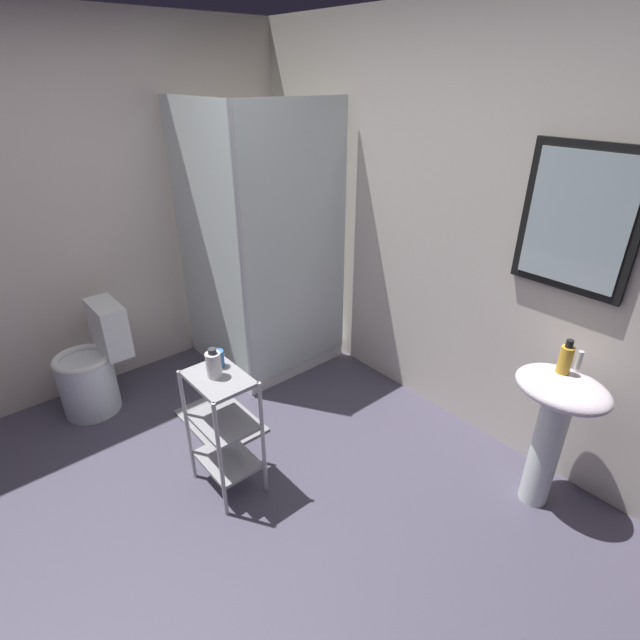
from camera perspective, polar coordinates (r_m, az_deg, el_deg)
ground_plane at (r=2.78m, az=-13.16°, el=-24.01°), size 4.20×4.20×0.02m
wall_back at (r=3.12m, az=15.71°, el=9.98°), size 4.20×0.14×2.50m
wall_left at (r=3.67m, az=-29.57°, el=9.93°), size 0.10×4.20×2.50m
shower_stall at (r=3.81m, az=-6.99°, el=1.19°), size 0.92×0.92×2.00m
pedestal_sink at (r=2.76m, az=26.04°, el=-10.10°), size 0.46×0.37×0.81m
sink_faucet at (r=2.71m, az=28.33°, el=-4.20°), size 0.03×0.03×0.10m
toilet at (r=3.67m, az=-25.26°, el=-5.22°), size 0.37×0.49×0.76m
storage_cart at (r=2.71m, az=-11.36°, el=-11.94°), size 0.38×0.28×0.74m
hand_soap_bottle at (r=2.64m, az=27.06°, el=-4.10°), size 0.06×0.06×0.18m
lotion_bottle_white at (r=2.51m, az=-12.48°, el=-5.13°), size 0.08×0.08×0.16m
rinse_cup at (r=2.60m, az=-11.99°, el=-4.50°), size 0.07×0.07×0.09m
bath_mat at (r=3.43m, az=-11.68°, el=-11.58°), size 0.60×0.40×0.02m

